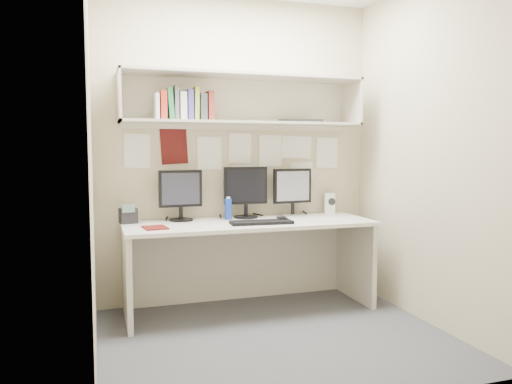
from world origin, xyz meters
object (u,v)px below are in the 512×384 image
object	(u,v)px
monitor_center	(246,190)
monitor_right	(292,190)
monitor_left	(181,193)
desk	(249,266)
keyboard	(261,222)
maroon_notebook	(155,228)
speaker	(329,203)
desk_phone	(128,215)

from	to	relation	value
monitor_center	monitor_right	distance (m)	0.43
monitor_left	desk	bearing A→B (deg)	-26.81
keyboard	maroon_notebook	distance (m)	0.82
monitor_left	speaker	size ratio (longest dim) A/B	2.23
monitor_right	speaker	xyz separation A→B (m)	(0.38, 0.05, -0.14)
maroon_notebook	monitor_left	bearing A→B (deg)	47.15
speaker	desk_phone	world-z (taller)	speaker
monitor_center	desk_phone	world-z (taller)	monitor_center
keyboard	monitor_right	bearing A→B (deg)	45.85
desk_phone	monitor_center	bearing A→B (deg)	-9.59
monitor_left	keyboard	xyz separation A→B (m)	(0.57, -0.37, -0.22)
desk_phone	speaker	bearing A→B (deg)	-8.50
monitor_right	maroon_notebook	world-z (taller)	monitor_right
monitor_right	maroon_notebook	size ratio (longest dim) A/B	2.06
monitor_left	keyboard	world-z (taller)	monitor_left
monitor_center	monitor_right	world-z (taller)	monitor_center
maroon_notebook	monitor_right	bearing A→B (deg)	8.48
monitor_center	monitor_right	bearing A→B (deg)	4.40
speaker	desk	bearing A→B (deg)	-143.24
desk	monitor_right	distance (m)	0.78
maroon_notebook	monitor_center	bearing A→B (deg)	16.08
desk	speaker	size ratio (longest dim) A/B	10.77
monitor_left	speaker	xyz separation A→B (m)	(1.37, 0.05, -0.14)
monitor_left	speaker	world-z (taller)	monitor_left
monitor_right	desk	bearing A→B (deg)	-159.44
desk	maroon_notebook	xyz separation A→B (m)	(-0.77, -0.12, 0.37)
monitor_left	speaker	distance (m)	1.37
monitor_left	maroon_notebook	xyz separation A→B (m)	(-0.25, -0.34, -0.22)
monitor_left	desk_phone	distance (m)	0.45
speaker	maroon_notebook	size ratio (longest dim) A/B	0.93
desk	maroon_notebook	bearing A→B (deg)	-170.80
desk	speaker	world-z (taller)	speaker
monitor_right	keyboard	xyz separation A→B (m)	(-0.41, -0.37, -0.22)
monitor_center	speaker	bearing A→B (deg)	7.85
keyboard	speaker	distance (m)	0.90
desk	maroon_notebook	size ratio (longest dim) A/B	9.98
desk_phone	keyboard	bearing A→B (deg)	-30.21
speaker	desk_phone	size ratio (longest dim) A/B	1.18
desk	speaker	distance (m)	1.00
desk	keyboard	size ratio (longest dim) A/B	4.11
desk	speaker	xyz separation A→B (m)	(0.85, 0.27, 0.46)
monitor_left	monitor_center	size ratio (longest dim) A/B	0.95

